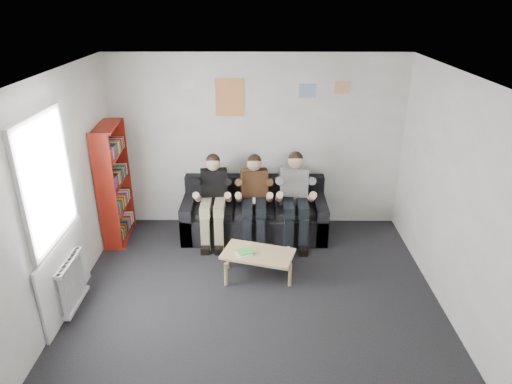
% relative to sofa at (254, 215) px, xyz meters
% --- Properties ---
extents(room_shell, '(5.00, 5.00, 5.00)m').
position_rel_sofa_xyz_m(room_shell, '(0.03, -2.09, 1.05)').
color(room_shell, black).
rests_on(room_shell, ground).
extents(sofa, '(2.18, 0.89, 0.84)m').
position_rel_sofa_xyz_m(sofa, '(0.00, 0.00, 0.00)').
color(sofa, black).
rests_on(sofa, ground).
extents(bookshelf, '(0.27, 0.80, 1.78)m').
position_rel_sofa_xyz_m(bookshelf, '(-2.06, -0.17, 0.59)').
color(bookshelf, maroon).
rests_on(bookshelf, ground).
extents(coffee_table, '(0.91, 0.50, 0.36)m').
position_rel_sofa_xyz_m(coffee_table, '(0.06, -1.22, 0.02)').
color(coffee_table, tan).
rests_on(coffee_table, ground).
extents(game_cases, '(0.23, 0.18, 0.03)m').
position_rel_sofa_xyz_m(game_cases, '(-0.11, -1.25, 0.08)').
color(game_cases, white).
rests_on(game_cases, coffee_table).
extents(person_left, '(0.40, 0.85, 1.31)m').
position_rel_sofa_xyz_m(person_left, '(-0.61, -0.20, 0.35)').
color(person_left, black).
rests_on(person_left, sofa).
extents(person_middle, '(0.40, 0.85, 1.31)m').
position_rel_sofa_xyz_m(person_middle, '(-0.00, -0.20, 0.35)').
color(person_middle, '#4F331A').
rests_on(person_middle, sofa).
extents(person_right, '(0.42, 0.89, 1.35)m').
position_rel_sofa_xyz_m(person_right, '(0.61, -0.20, 0.36)').
color(person_right, silver).
rests_on(person_right, sofa).
extents(radiator, '(0.10, 0.64, 0.60)m').
position_rel_sofa_xyz_m(radiator, '(-2.12, -1.89, 0.05)').
color(radiator, silver).
rests_on(radiator, ground).
extents(window, '(0.05, 1.30, 2.36)m').
position_rel_sofa_xyz_m(window, '(-2.19, -1.89, 0.73)').
color(window, white).
rests_on(window, room_shell).
extents(poster_large, '(0.42, 0.01, 0.55)m').
position_rel_sofa_xyz_m(poster_large, '(-0.37, 0.40, 1.75)').
color(poster_large, '#D7D24B').
rests_on(poster_large, room_shell).
extents(poster_blue, '(0.25, 0.01, 0.20)m').
position_rel_sofa_xyz_m(poster_blue, '(0.78, 0.40, 1.85)').
color(poster_blue, '#3B75CB').
rests_on(poster_blue, room_shell).
extents(poster_pink, '(0.22, 0.01, 0.18)m').
position_rel_sofa_xyz_m(poster_pink, '(1.28, 0.40, 1.90)').
color(poster_pink, '#B5387E').
rests_on(poster_pink, room_shell).
extents(poster_sign, '(0.20, 0.01, 0.14)m').
position_rel_sofa_xyz_m(poster_sign, '(-0.97, 0.40, 1.95)').
color(poster_sign, white).
rests_on(poster_sign, room_shell).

